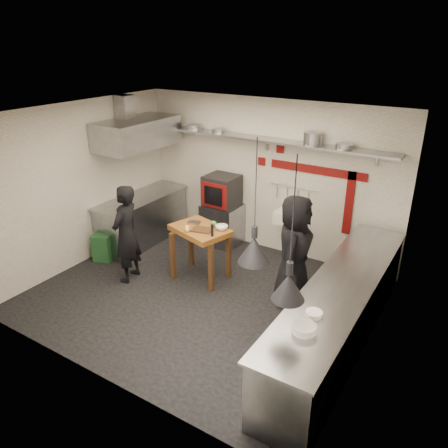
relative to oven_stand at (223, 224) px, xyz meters
The scene contains 47 objects.
floor 2.01m from the oven_stand, 67.14° to the right, with size 5.00×5.00×0.00m, color black.
ceiling 3.10m from the oven_stand, 67.14° to the right, with size 5.00×5.00×0.00m, color beige.
wall_back 1.29m from the oven_stand, 20.70° to the left, with size 5.00×0.04×2.80m, color silver.
wall_front 4.11m from the oven_stand, 78.95° to the right, with size 5.00×0.04×2.80m, color silver.
wall_left 2.70m from the oven_stand, 133.79° to the right, with size 0.04×4.20×2.80m, color silver.
wall_right 3.86m from the oven_stand, 29.03° to the right, with size 0.04×4.20×2.80m, color silver.
red_band_horiz 2.16m from the oven_stand, ahead, with size 1.70×0.02×0.14m, color #620D0D.
red_band_vert 2.46m from the oven_stand, ahead, with size 0.14×0.02×1.10m, color #620D0D.
red_tile_a 1.87m from the oven_stand, 14.84° to the left, with size 0.14×0.02×0.14m, color #620D0D.
red_tile_b 1.47m from the oven_stand, 22.03° to the left, with size 0.14×0.02×0.14m, color #620D0D.
back_shelf 1.89m from the oven_stand, ahead, with size 4.60×0.34×0.04m, color gray.
shelf_bracket_left 2.00m from the oven_stand, 167.18° to the left, with size 0.04×0.06×0.24m, color gray.
shelf_bracket_mid 1.81m from the oven_stand, 18.70° to the left, with size 0.04×0.06×0.24m, color gray.
shelf_bracket_right 3.13m from the oven_stand, ahead, with size 0.04×0.06×0.24m, color gray.
pan_far_left 1.92m from the oven_stand, behind, with size 0.29×0.29×0.09m, color gray.
pan_mid_left 1.78m from the oven_stand, 144.36° to the left, with size 0.24×0.24×0.07m, color gray.
stock_pot 2.47m from the oven_stand, ahead, with size 0.30×0.30×0.20m, color gray.
pan_right 2.82m from the oven_stand, ahead, with size 0.27×0.27×0.08m, color gray.
oven_stand is the anchor object (origin of this frame).
combi_oven 0.69m from the oven_stand, 89.22° to the right, with size 0.59×0.55×0.58m, color black.
oven_door 0.77m from the oven_stand, 85.70° to the right, with size 0.54×0.03×0.46m, color #620D0D.
oven_glass 0.79m from the oven_stand, 85.61° to the right, with size 0.38×0.02×0.34m, color black.
hand_sink 1.37m from the oven_stand, ahead, with size 0.46×0.34×0.22m, color silver.
sink_tap 1.43m from the oven_stand, ahead, with size 0.03×0.03×0.14m, color gray.
sink_drain 1.32m from the oven_stand, ahead, with size 0.06×0.06×0.66m, color gray.
utensil_rail 1.62m from the oven_stand, 10.71° to the left, with size 0.02×0.02×0.90m, color gray.
counter_right 3.43m from the oven_stand, 31.87° to the right, with size 0.70×3.80×0.90m, color gray.
counter_right_top 3.47m from the oven_stand, 31.87° to the right, with size 0.76×3.90×0.03m, color gray.
plate_stack 4.20m from the oven_stand, 46.09° to the right, with size 0.25×0.25×0.09m, color silver.
small_bowl_right 3.95m from the oven_stand, 42.94° to the right, with size 0.19×0.19×0.05m, color silver.
counter_left 1.58m from the oven_stand, 151.22° to the right, with size 0.70×1.90×0.90m, color gray.
counter_left_top 1.66m from the oven_stand, 151.22° to the right, with size 0.76×2.00×0.03m, color gray.
extractor_hood 2.33m from the oven_stand, 150.32° to the right, with size 0.78×1.60×0.50m, color gray.
hood_duct 2.78m from the oven_stand, 154.36° to the right, with size 0.28×0.28×0.50m, color gray.
green_bin 2.27m from the oven_stand, 130.07° to the right, with size 0.32×0.32×0.50m, color #21552B.
prep_table 1.41m from the oven_stand, 72.92° to the right, with size 0.92×0.64×0.92m, color #915C27, non-canonical shape.
cutting_board 1.60m from the oven_stand, 70.58° to the right, with size 0.31×0.22×0.03m, color #462B16.
pepper_mill 1.80m from the oven_stand, 63.27° to the right, with size 0.04×0.04×0.20m, color black.
lemon_a 1.65m from the oven_stand, 79.32° to the right, with size 0.08×0.08×0.08m, color yellow.
lemon_b 1.71m from the oven_stand, 78.11° to the right, with size 0.08×0.08×0.08m, color yellow.
veg_ball 1.44m from the oven_stand, 64.23° to the right, with size 0.10×0.10×0.10m, color #488F39.
steel_tray 1.38m from the oven_stand, 79.52° to the right, with size 0.19×0.13×0.03m, color gray.
bowl 1.53m from the oven_stand, 58.59° to the right, with size 0.21×0.21×0.06m, color silver.
heat_lamp_near 3.70m from the oven_stand, 51.53° to the right, with size 0.38×0.38×1.47m, color black, non-canonical shape.
heat_lamp_far 4.37m from the oven_stand, 48.36° to the right, with size 0.35×0.35×1.52m, color black, non-canonical shape.
chef_left 2.13m from the oven_stand, 106.23° to the right, with size 0.60×0.39×1.64m, color black.
chef_right 2.37m from the oven_stand, 31.05° to the right, with size 0.84×0.55×1.72m, color black.
Camera 1 is at (3.39, -4.78, 3.76)m, focal length 35.00 mm.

